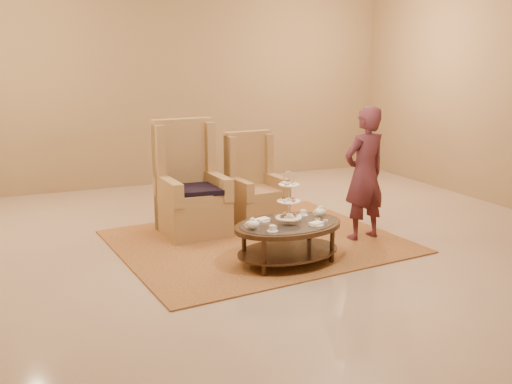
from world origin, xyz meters
name	(u,v)px	position (x,y,z in m)	size (l,w,h in m)	color
ground	(268,253)	(0.00, 0.00, 0.00)	(8.00, 8.00, 0.00)	#BDA58D
ceiling	(268,253)	(0.00, 0.00, 0.00)	(8.00, 8.00, 0.02)	silver
wall_back	(169,80)	(0.00, 4.00, 1.75)	(8.00, 0.04, 3.50)	#997D53
rug	(257,241)	(0.05, 0.41, 0.01)	(3.39, 2.92, 0.02)	#AC7A3D
tea_table	(288,231)	(0.06, -0.38, 0.36)	(1.26, 0.92, 1.00)	black
armchair_left	(190,195)	(-0.55, 1.09, 0.47)	(0.80, 0.82, 1.39)	#AC8451
armchair_right	(254,192)	(0.35, 1.21, 0.40)	(0.69, 0.71, 1.18)	#AC8451
person	(365,174)	(1.25, 0.02, 0.79)	(0.63, 0.46, 1.59)	#50222B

